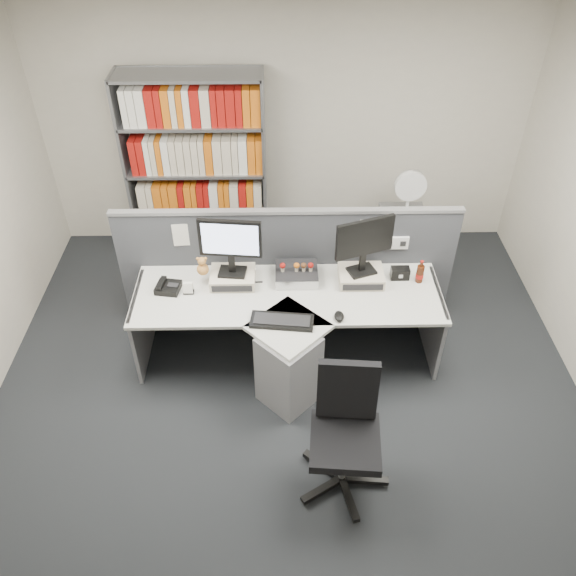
{
  "coord_description": "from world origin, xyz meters",
  "views": [
    {
      "loc": [
        -0.06,
        -2.96,
        3.92
      ],
      "look_at": [
        0.0,
        0.65,
        0.92
      ],
      "focal_mm": 36.68,
      "sensor_mm": 36.0,
      "label": 1
    }
  ],
  "objects_px": {
    "keyboard": "(282,321)",
    "speaker": "(400,273)",
    "desk_fan": "(410,189)",
    "desk": "(288,335)",
    "shelving_unit": "(197,173)",
    "desk_phone": "(168,287)",
    "mouse": "(339,316)",
    "desktop_pc": "(296,274)",
    "desk_calendar": "(188,288)",
    "cola_bottle": "(420,274)",
    "filing_cabinet": "(401,246)",
    "monitor_right": "(364,242)",
    "office_chair": "(345,428)",
    "monitor_left": "(230,243)"
  },
  "relations": [
    {
      "from": "desk_calendar",
      "to": "speaker",
      "type": "distance_m",
      "value": 1.82
    },
    {
      "from": "speaker",
      "to": "desk_fan",
      "type": "height_order",
      "value": "desk_fan"
    },
    {
      "from": "monitor_left",
      "to": "mouse",
      "type": "distance_m",
      "value": 1.07
    },
    {
      "from": "desktop_pc",
      "to": "office_chair",
      "type": "height_order",
      "value": "office_chair"
    },
    {
      "from": "keyboard",
      "to": "desk_fan",
      "type": "height_order",
      "value": "desk_fan"
    },
    {
      "from": "speaker",
      "to": "monitor_right",
      "type": "bearing_deg",
      "value": -174.44
    },
    {
      "from": "mouse",
      "to": "filing_cabinet",
      "type": "bearing_deg",
      "value": 62.01
    },
    {
      "from": "desk_calendar",
      "to": "office_chair",
      "type": "relative_size",
      "value": 0.11
    },
    {
      "from": "mouse",
      "to": "desk_phone",
      "type": "bearing_deg",
      "value": 165.01
    },
    {
      "from": "desk_calendar",
      "to": "speaker",
      "type": "height_order",
      "value": "desk_calendar"
    },
    {
      "from": "desk",
      "to": "desk_fan",
      "type": "bearing_deg",
      "value": 49.38
    },
    {
      "from": "desk_phone",
      "to": "desk_fan",
      "type": "relative_size",
      "value": 0.43
    },
    {
      "from": "desk",
      "to": "shelving_unit",
      "type": "xyz_separation_m",
      "value": [
        -0.9,
        1.85,
        0.52
      ]
    },
    {
      "from": "keyboard",
      "to": "desk_calendar",
      "type": "distance_m",
      "value": 0.87
    },
    {
      "from": "monitor_left",
      "to": "office_chair",
      "type": "height_order",
      "value": "monitor_left"
    },
    {
      "from": "desk",
      "to": "desk_phone",
      "type": "bearing_deg",
      "value": 164.2
    },
    {
      "from": "desktop_pc",
      "to": "keyboard",
      "type": "distance_m",
      "value": 0.57
    },
    {
      "from": "desktop_pc",
      "to": "cola_bottle",
      "type": "height_order",
      "value": "cola_bottle"
    },
    {
      "from": "mouse",
      "to": "shelving_unit",
      "type": "height_order",
      "value": "shelving_unit"
    },
    {
      "from": "monitor_right",
      "to": "filing_cabinet",
      "type": "xyz_separation_m",
      "value": [
        0.57,
        1.02,
        -0.78
      ]
    },
    {
      "from": "desk",
      "to": "desk_phone",
      "type": "xyz_separation_m",
      "value": [
        -1.01,
        0.29,
        0.3
      ]
    },
    {
      "from": "desk_phone",
      "to": "filing_cabinet",
      "type": "bearing_deg",
      "value": 26.69
    },
    {
      "from": "mouse",
      "to": "office_chair",
      "type": "bearing_deg",
      "value": -91.44
    },
    {
      "from": "cola_bottle",
      "to": "monitor_right",
      "type": "bearing_deg",
      "value": 178.14
    },
    {
      "from": "monitor_right",
      "to": "desktop_pc",
      "type": "bearing_deg",
      "value": 175.96
    },
    {
      "from": "desk_fan",
      "to": "keyboard",
      "type": "bearing_deg",
      "value": -129.25
    },
    {
      "from": "monitor_left",
      "to": "keyboard",
      "type": "distance_m",
      "value": 0.77
    },
    {
      "from": "filing_cabinet",
      "to": "shelving_unit",
      "type": "bearing_deg",
      "value": 167.93
    },
    {
      "from": "monitor_right",
      "to": "filing_cabinet",
      "type": "distance_m",
      "value": 1.4
    },
    {
      "from": "filing_cabinet",
      "to": "desktop_pc",
      "type": "bearing_deg",
      "value": -138.91
    },
    {
      "from": "desktop_pc",
      "to": "desk_phone",
      "type": "xyz_separation_m",
      "value": [
        -1.09,
        -0.14,
        -0.02
      ]
    },
    {
      "from": "desktop_pc",
      "to": "mouse",
      "type": "relative_size",
      "value": 2.9
    },
    {
      "from": "cola_bottle",
      "to": "office_chair",
      "type": "bearing_deg",
      "value": -118.23
    },
    {
      "from": "speaker",
      "to": "desk_fan",
      "type": "relative_size",
      "value": 0.3
    },
    {
      "from": "desk_phone",
      "to": "cola_bottle",
      "type": "relative_size",
      "value": 1.02
    },
    {
      "from": "keyboard",
      "to": "speaker",
      "type": "xyz_separation_m",
      "value": [
        1.03,
        0.55,
        0.04
      ]
    },
    {
      "from": "monitor_right",
      "to": "filing_cabinet",
      "type": "bearing_deg",
      "value": 60.8
    },
    {
      "from": "cola_bottle",
      "to": "desk_phone",
      "type": "bearing_deg",
      "value": -177.85
    },
    {
      "from": "monitor_right",
      "to": "desk_calendar",
      "type": "height_order",
      "value": "monitor_right"
    },
    {
      "from": "desk",
      "to": "desk_fan",
      "type": "xyz_separation_m",
      "value": [
        1.2,
        1.4,
        0.57
      ]
    },
    {
      "from": "desk_calendar",
      "to": "filing_cabinet",
      "type": "bearing_deg",
      "value": 29.52
    },
    {
      "from": "cola_bottle",
      "to": "shelving_unit",
      "type": "bearing_deg",
      "value": 143.93
    },
    {
      "from": "keyboard",
      "to": "cola_bottle",
      "type": "distance_m",
      "value": 1.29
    },
    {
      "from": "mouse",
      "to": "desk_calendar",
      "type": "height_order",
      "value": "desk_calendar"
    },
    {
      "from": "speaker",
      "to": "desk_fan",
      "type": "bearing_deg",
      "value": 77.06
    },
    {
      "from": "desktop_pc",
      "to": "shelving_unit",
      "type": "relative_size",
      "value": 0.18
    },
    {
      "from": "desk_phone",
      "to": "speaker",
      "type": "bearing_deg",
      "value": 3.75
    },
    {
      "from": "desktop_pc",
      "to": "desk_calendar",
      "type": "height_order",
      "value": "desk_calendar"
    },
    {
      "from": "desk",
      "to": "desk_calendar",
      "type": "bearing_deg",
      "value": 163.45
    },
    {
      "from": "desk",
      "to": "filing_cabinet",
      "type": "distance_m",
      "value": 1.85
    }
  ]
}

